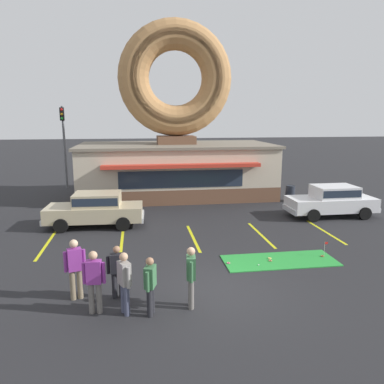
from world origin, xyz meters
name	(u,v)px	position (x,y,z in m)	size (l,w,h in m)	color
ground_plane	(218,291)	(0.00, 0.00, 0.00)	(160.00, 160.00, 0.00)	#232326
donut_shop_building	(176,138)	(0.25, 13.94, 3.74)	(12.30, 6.75, 10.96)	brown
putting_mat	(280,261)	(2.68, 1.98, 0.01)	(4.03, 1.57, 0.03)	green
mini_donut_near_left	(228,263)	(0.79, 1.95, 0.05)	(0.13, 0.13, 0.04)	#D8667F
mini_donut_near_right	(322,256)	(4.37, 2.08, 0.05)	(0.13, 0.13, 0.04)	brown
mini_donut_mid_left	(270,258)	(2.37, 2.15, 0.05)	(0.13, 0.13, 0.04)	#E5C666
mini_donut_mid_centre	(270,261)	(2.32, 1.94, 0.05)	(0.13, 0.13, 0.04)	#A5724C
golf_ball	(259,265)	(1.78, 1.61, 0.05)	(0.04, 0.04, 0.04)	white
putting_flag_pin	(326,245)	(4.48, 2.12, 0.44)	(0.13, 0.01, 0.55)	silver
car_champagne	(96,208)	(-4.25, 7.40, 0.87)	(4.63, 2.13, 1.60)	#BCAD89
car_white	(332,200)	(7.62, 7.47, 0.87)	(4.56, 1.99, 1.60)	silver
pedestrian_blue_sweater_man	(117,270)	(-2.91, 0.01, 0.85)	(0.60, 0.26, 1.55)	#232328
pedestrian_hooded_kid	(94,279)	(-3.46, -0.76, 0.95)	(0.59, 0.27, 1.71)	slate
pedestrian_leather_jacket_man	(191,274)	(-0.94, -0.82, 0.95)	(0.28, 0.59, 1.70)	slate
pedestrian_clipboard_woman	(124,280)	(-2.69, -0.92, 0.94)	(0.38, 0.55, 1.69)	#474C66
pedestrian_beanie_man	(75,266)	(-4.07, 0.11, 0.98)	(0.58, 0.34, 1.76)	#7F7056
pedestrian_crossing_woman	(150,284)	(-2.03, -1.06, 0.86)	(0.35, 0.57, 1.57)	#232328
trash_bin	(290,193)	(6.91, 11.12, 0.50)	(0.57, 0.57, 0.97)	#232833
traffic_light_pole	(64,136)	(-7.32, 17.50, 3.71)	(0.28, 0.47, 5.80)	#595B60
parking_stripe_far_left	(46,245)	(-5.99, 5.00, 0.00)	(0.12, 3.60, 0.01)	yellow
parking_stripe_left	(122,241)	(-2.99, 5.00, 0.00)	(0.12, 3.60, 0.01)	yellow
parking_stripe_mid_left	(193,238)	(0.01, 5.00, 0.00)	(0.12, 3.60, 0.01)	yellow
parking_stripe_centre	(261,235)	(3.01, 5.00, 0.00)	(0.12, 3.60, 0.01)	yellow
parking_stripe_mid_right	(325,232)	(6.01, 5.00, 0.00)	(0.12, 3.60, 0.01)	yellow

